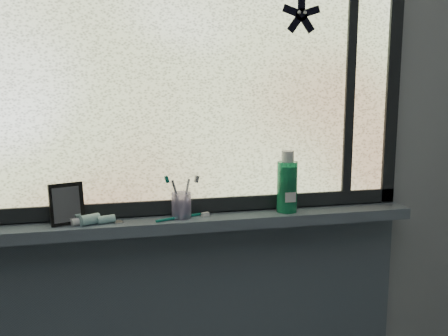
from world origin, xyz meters
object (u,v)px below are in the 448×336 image
object	(u,v)px
vanity_mirror	(67,204)
mouthwash_bottle	(287,182)
cream_tube	(288,188)
toothbrush_cup	(181,205)

from	to	relation	value
vanity_mirror	mouthwash_bottle	distance (m)	0.77
vanity_mirror	cream_tube	size ratio (longest dim) A/B	1.18
vanity_mirror	toothbrush_cup	world-z (taller)	vanity_mirror
toothbrush_cup	cream_tube	xyz separation A→B (m)	(0.39, 0.00, 0.04)
cream_tube	mouthwash_bottle	bearing A→B (deg)	-159.75
toothbrush_cup	mouthwash_bottle	distance (m)	0.39
cream_tube	vanity_mirror	bearing A→B (deg)	179.52
vanity_mirror	toothbrush_cup	bearing A→B (deg)	-19.99
toothbrush_cup	cream_tube	bearing A→B (deg)	0.15
toothbrush_cup	mouthwash_bottle	world-z (taller)	mouthwash_bottle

